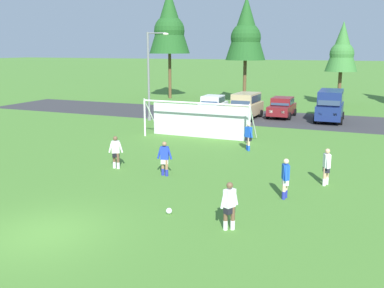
{
  "coord_description": "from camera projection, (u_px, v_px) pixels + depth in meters",
  "views": [
    {
      "loc": [
        9.41,
        -10.26,
        5.88
      ],
      "look_at": [
        2.14,
        7.31,
        1.67
      ],
      "focal_mm": 40.57,
      "sensor_mm": 36.0,
      "label": 1
    }
  ],
  "objects": [
    {
      "name": "player_winger_left",
      "position": [
        229.0,
        206.0,
        14.19
      ],
      "size": [
        0.47,
        0.66,
        1.64
      ],
      "color": "brown",
      "rests_on": "ground"
    },
    {
      "name": "parked_car_slot_far_left",
      "position": [
        212.0,
        105.0,
        38.85
      ],
      "size": [
        2.18,
        4.27,
        1.72
      ],
      "color": "silver",
      "rests_on": "ground"
    },
    {
      "name": "player_winger_right",
      "position": [
        116.0,
        152.0,
        21.5
      ],
      "size": [
        0.72,
        0.39,
        1.64
      ],
      "color": "brown",
      "rests_on": "ground"
    },
    {
      "name": "tree_mid_left",
      "position": [
        246.0,
        30.0,
        44.99
      ],
      "size": [
        4.19,
        4.19,
        11.17
      ],
      "color": "brown",
      "rests_on": "ground"
    },
    {
      "name": "soccer_goal",
      "position": [
        199.0,
        119.0,
        28.73
      ],
      "size": [
        7.44,
        2.02,
        2.57
      ],
      "color": "white",
      "rests_on": "ground"
    },
    {
      "name": "parked_car_slot_center",
      "position": [
        330.0,
        105.0,
        35.44
      ],
      "size": [
        2.29,
        4.85,
        2.52
      ],
      "color": "navy",
      "rests_on": "ground"
    },
    {
      "name": "player_striker_near",
      "position": [
        248.0,
        137.0,
        25.29
      ],
      "size": [
        0.66,
        0.47,
        1.64
      ],
      "color": "beige",
      "rests_on": "ground"
    },
    {
      "name": "soccer_ball",
      "position": [
        169.0,
        211.0,
        15.7
      ],
      "size": [
        0.22,
        0.22,
        0.22
      ],
      "color": "white",
      "rests_on": "ground"
    },
    {
      "name": "tree_center_back",
      "position": [
        342.0,
        48.0,
        43.72
      ],
      "size": [
        3.2,
        3.2,
        8.54
      ],
      "color": "brown",
      "rests_on": "ground"
    },
    {
      "name": "ground_plane",
      "position": [
        207.0,
        143.0,
        27.57
      ],
      "size": [
        400.0,
        400.0,
        0.0
      ],
      "primitive_type": "plane",
      "color": "#477A2D"
    },
    {
      "name": "player_defender_far",
      "position": [
        326.0,
        167.0,
        18.88
      ],
      "size": [
        0.36,
        0.74,
        1.64
      ],
      "color": "tan",
      "rests_on": "ground"
    },
    {
      "name": "parked_car_slot_left",
      "position": [
        246.0,
        106.0,
        36.71
      ],
      "size": [
        2.29,
        4.68,
        2.16
      ],
      "color": "tan",
      "rests_on": "ground"
    },
    {
      "name": "street_lamp",
      "position": [
        151.0,
        75.0,
        35.24
      ],
      "size": [
        2.0,
        0.32,
        7.14
      ],
      "color": "slate",
      "rests_on": "ground"
    },
    {
      "name": "player_trailing_back",
      "position": [
        165.0,
        159.0,
        20.27
      ],
      "size": [
        0.75,
        0.35,
        1.64
      ],
      "color": "#936B4C",
      "rests_on": "ground"
    },
    {
      "name": "parking_lot_strip",
      "position": [
        252.0,
        117.0,
        37.75
      ],
      "size": [
        52.0,
        8.4,
        0.01
      ],
      "primitive_type": "cube",
      "color": "#333335",
      "rests_on": "ground"
    },
    {
      "name": "parked_car_slot_center_left",
      "position": [
        282.0,
        107.0,
        37.55
      ],
      "size": [
        2.05,
        4.21,
        1.72
      ],
      "color": "maroon",
      "rests_on": "ground"
    },
    {
      "name": "player_midfield_center",
      "position": [
        285.0,
        179.0,
        17.17
      ],
      "size": [
        0.37,
        0.74,
        1.64
      ],
      "color": "beige",
      "rests_on": "ground"
    },
    {
      "name": "tree_left_edge",
      "position": [
        169.0,
        23.0,
        50.15
      ],
      "size": [
        4.75,
        4.75,
        12.65
      ],
      "color": "brown",
      "rests_on": "ground"
    }
  ]
}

